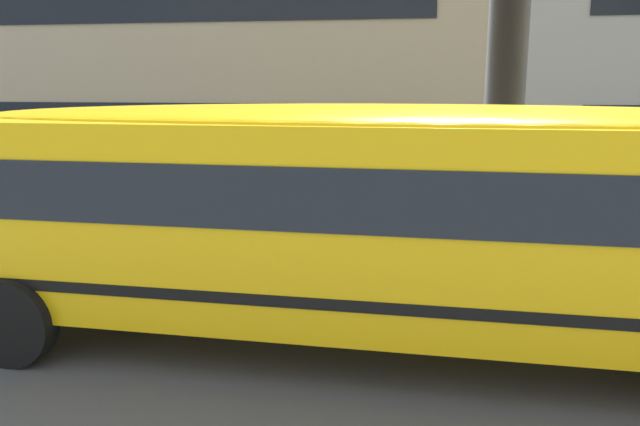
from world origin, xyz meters
TOP-DOWN VIEW (x-y plane):
  - ground_plane at (0.00, 0.00)m, footprint 400.00×400.00m
  - sidewalk_far at (0.00, 7.09)m, footprint 120.00×3.00m
  - lane_centreline at (0.00, 0.00)m, footprint 110.00×0.16m
  - school_bus at (-0.39, -1.21)m, footprint 12.43×3.13m

SIDE VIEW (x-z plane):
  - ground_plane at x=0.00m, z-range 0.00..0.00m
  - lane_centreline at x=0.00m, z-range 0.00..0.01m
  - sidewalk_far at x=0.00m, z-range 0.00..0.01m
  - school_bus at x=-0.39m, z-range 0.26..3.03m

